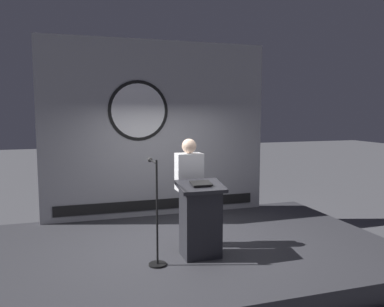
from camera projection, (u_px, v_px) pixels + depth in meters
ground_plane at (185, 264)px, 6.00m from camera, size 40.00×40.00×0.00m
stage_platform at (185, 254)px, 5.99m from camera, size 6.40×4.00×0.30m
banner_display at (157, 130)px, 7.53m from camera, size 4.41×0.12×3.40m
podium at (200, 220)px, 5.47m from camera, size 0.64×0.50×1.08m
speaker_person at (189, 191)px, 5.88m from camera, size 0.40×0.26×1.64m
microphone_stand at (156, 227)px, 5.19m from camera, size 0.24×0.58×1.43m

